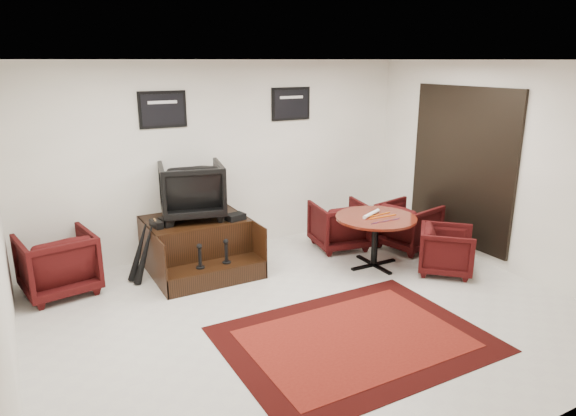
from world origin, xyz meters
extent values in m
plane|color=beige|center=(0.00, 0.00, 0.00)|extent=(6.00, 6.00, 0.00)
cube|color=white|center=(0.00, 2.50, 1.40)|extent=(6.00, 0.02, 2.80)
cube|color=white|center=(0.00, -2.50, 1.40)|extent=(6.00, 0.02, 2.80)
cube|color=white|center=(3.00, 0.00, 1.40)|extent=(0.02, 5.00, 2.80)
cube|color=white|center=(0.00, 0.00, 2.80)|extent=(6.00, 5.00, 0.02)
cube|color=black|center=(2.97, 0.70, 1.30)|extent=(0.05, 1.90, 2.30)
cube|color=black|center=(2.96, 0.70, 1.30)|extent=(0.02, 1.72, 2.12)
cube|color=black|center=(2.97, 0.70, 1.30)|extent=(0.03, 0.05, 2.12)
cube|color=black|center=(-0.90, 2.48, 2.15)|extent=(0.66, 0.03, 0.50)
cube|color=black|center=(-0.90, 2.46, 2.15)|extent=(0.58, 0.01, 0.42)
cube|color=silver|center=(-0.90, 2.46, 2.25)|extent=(0.40, 0.00, 0.04)
cube|color=black|center=(1.10, 2.48, 2.15)|extent=(0.66, 0.03, 0.50)
cube|color=black|center=(1.10, 2.46, 2.15)|extent=(0.58, 0.01, 0.42)
cube|color=silver|center=(1.10, 2.46, 2.25)|extent=(0.40, 0.00, 0.04)
cube|color=black|center=(0.09, -0.72, 0.00)|extent=(2.65, 1.99, 0.01)
cube|color=#57120C|center=(0.09, -0.72, 0.01)|extent=(2.18, 1.51, 0.01)
cube|color=black|center=(-0.69, 2.00, 0.35)|extent=(1.34, 1.00, 0.70)
cube|color=black|center=(-0.69, 1.30, 0.12)|extent=(1.34, 0.40, 0.25)
cube|color=black|center=(-1.36, 1.80, 0.35)|extent=(0.02, 1.39, 0.70)
cube|color=black|center=(-0.02, 1.80, 0.35)|extent=(0.02, 1.39, 0.70)
cylinder|color=black|center=(-0.87, 1.30, 0.26)|extent=(0.11, 0.11, 0.02)
cylinder|color=black|center=(-0.87, 1.30, 0.39)|extent=(0.04, 0.04, 0.24)
sphere|color=black|center=(-0.87, 1.30, 0.54)|extent=(0.07, 0.07, 0.07)
cylinder|color=black|center=(-0.51, 1.30, 0.26)|extent=(0.11, 0.11, 0.02)
cylinder|color=black|center=(-0.51, 1.30, 0.39)|extent=(0.04, 0.04, 0.24)
sphere|color=black|center=(-0.51, 1.30, 0.54)|extent=(0.07, 0.07, 0.07)
imported|color=black|center=(-0.69, 2.05, 1.13)|extent=(0.98, 0.94, 0.86)
cube|color=black|center=(-1.25, 1.85, 0.74)|extent=(0.13, 0.27, 0.09)
cube|color=black|center=(-1.13, 1.87, 0.74)|extent=(0.13, 0.27, 0.09)
cube|color=black|center=(-0.22, 1.66, 0.74)|extent=(0.28, 0.22, 0.09)
imported|color=black|center=(-2.47, 1.97, 0.43)|extent=(0.95, 0.91, 0.86)
cylinder|color=#3E1208|center=(1.50, 0.78, 0.71)|extent=(1.11, 1.11, 0.03)
cylinder|color=black|center=(1.50, 0.78, 0.37)|extent=(0.09, 0.09, 0.65)
cube|color=black|center=(1.50, 0.78, 0.01)|extent=(0.74, 0.06, 0.03)
cube|color=black|center=(1.50, 0.78, 0.01)|extent=(0.06, 0.74, 0.03)
imported|color=black|center=(1.49, 1.65, 0.40)|extent=(0.88, 0.84, 0.79)
imported|color=black|center=(2.41, 1.11, 0.39)|extent=(0.86, 0.90, 0.79)
imported|color=black|center=(2.21, 0.13, 0.35)|extent=(0.94, 0.94, 0.70)
cylinder|color=white|center=(1.48, 0.85, 0.75)|extent=(0.40, 0.23, 0.05)
cylinder|color=orange|center=(1.57, 0.72, 0.73)|extent=(0.45, 0.02, 0.01)
cylinder|color=orange|center=(1.57, 0.82, 0.73)|extent=(0.45, 0.06, 0.01)
cylinder|color=#4C1933|center=(1.27, 0.55, 0.73)|extent=(0.09, 0.05, 0.01)
cylinder|color=#4C1933|center=(1.33, 0.55, 0.73)|extent=(0.09, 0.05, 0.01)
cylinder|color=#4C1933|center=(1.39, 0.55, 0.73)|extent=(0.09, 0.05, 0.01)
cylinder|color=#4C1933|center=(1.45, 0.55, 0.73)|extent=(0.09, 0.05, 0.01)
cylinder|color=#4C1933|center=(1.51, 0.55, 0.73)|extent=(0.09, 0.05, 0.01)
cylinder|color=#4C1933|center=(1.57, 0.55, 0.73)|extent=(0.09, 0.05, 0.01)
cylinder|color=#4C1933|center=(1.63, 0.55, 0.73)|extent=(0.09, 0.05, 0.01)
cylinder|color=#4C1933|center=(1.69, 0.55, 0.73)|extent=(0.09, 0.05, 0.01)
camera|label=1|loc=(-2.80, -4.55, 2.80)|focal=32.00mm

